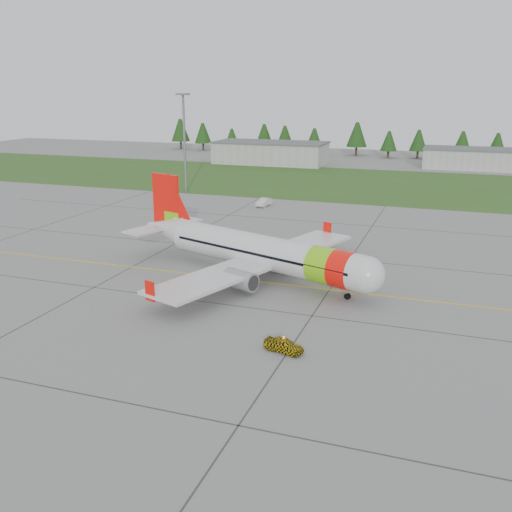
% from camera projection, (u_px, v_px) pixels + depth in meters
% --- Properties ---
extents(ground, '(320.00, 320.00, 0.00)m').
position_uv_depth(ground, '(218.00, 304.00, 58.84)').
color(ground, gray).
rests_on(ground, ground).
extents(aircraft, '(34.03, 32.30, 10.70)m').
position_uv_depth(aircraft, '(259.00, 251.00, 66.39)').
color(aircraft, silver).
rests_on(aircraft, ground).
extents(follow_me_car, '(1.49, 1.65, 3.50)m').
position_uv_depth(follow_me_car, '(284.00, 332.00, 47.65)').
color(follow_me_car, '#DEBB0C').
rests_on(follow_me_car, ground).
extents(service_van, '(1.74, 1.66, 4.54)m').
position_uv_depth(service_van, '(264.00, 194.00, 106.82)').
color(service_van, silver).
rests_on(service_van, ground).
extents(grass_strip, '(320.00, 50.00, 0.03)m').
position_uv_depth(grass_strip, '(355.00, 183.00, 133.02)').
color(grass_strip, '#30561E').
rests_on(grass_strip, ground).
extents(taxi_guideline, '(120.00, 0.25, 0.02)m').
position_uv_depth(taxi_guideline, '(245.00, 280.00, 66.07)').
color(taxi_guideline, gold).
rests_on(taxi_guideline, ground).
extents(hangar_west, '(32.00, 14.00, 6.00)m').
position_uv_depth(hangar_west, '(271.00, 153.00, 167.05)').
color(hangar_west, '#A8A8A3').
rests_on(hangar_west, ground).
extents(hangar_east, '(24.00, 12.00, 5.20)m').
position_uv_depth(hangar_east, '(469.00, 159.00, 156.90)').
color(hangar_east, '#A8A8A3').
rests_on(hangar_east, ground).
extents(floodlight_mast, '(0.50, 0.50, 20.00)m').
position_uv_depth(floodlight_mast, '(185.00, 145.00, 118.66)').
color(floodlight_mast, slate).
rests_on(floodlight_mast, ground).
extents(treeline, '(160.00, 8.00, 10.00)m').
position_uv_depth(treeline, '(387.00, 141.00, 182.27)').
color(treeline, '#1C3F14').
rests_on(treeline, ground).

